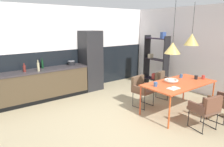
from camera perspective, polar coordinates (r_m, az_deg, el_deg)
name	(u,v)px	position (r m, az deg, el deg)	size (l,w,h in m)	color
ground_plane	(134,123)	(4.63, 6.33, -13.85)	(8.15, 8.15, 0.00)	tan
back_wall_splashback_dark	(72,70)	(6.82, -11.29, 1.11)	(6.27, 0.12, 1.35)	black
back_wall_panel_upper	(70,28)	(6.66, -11.85, 12.52)	(6.27, 0.12, 1.35)	white
side_wall_right	(212,52)	(6.66, 26.50, 5.54)	(0.12, 6.23, 2.70)	white
kitchen_counter	(33,86)	(6.09, -21.60, -3.40)	(3.21, 0.63, 0.89)	#473926
refrigerator_column	(91,61)	(6.69, -6.04, 3.66)	(0.61, 0.60, 1.95)	#232326
dining_table	(179,84)	(5.19, 18.51, -2.91)	(1.85, 0.93, 0.76)	#D6542A
armchair_by_stool	(163,81)	(6.20, 14.41, -2.09)	(0.56, 0.55, 0.76)	brown
armchair_facing_counter	(141,87)	(5.41, 8.30, -3.82)	(0.54, 0.53, 0.80)	brown
armchair_head_of_table	(207,107)	(4.58, 25.37, -8.62)	(0.56, 0.55, 0.76)	brown
fruit_bowl	(171,80)	(5.12, 16.47, -1.91)	(0.34, 0.34, 0.08)	silver
open_book	(174,88)	(4.67, 17.08, -4.05)	(0.27, 0.19, 0.02)	white
mug_white_ceramic	(196,77)	(5.64, 22.79, -0.99)	(0.13, 0.08, 0.10)	black
mug_dark_espresso	(203,77)	(5.74, 24.52, -0.93)	(0.13, 0.08, 0.10)	#B23D33
mug_short_terracotta	(181,76)	(5.66, 19.03, -0.67)	(0.12, 0.07, 0.09)	#335B93
mug_wide_latte	(156,84)	(4.71, 12.26, -2.98)	(0.13, 0.08, 0.10)	#335B93
cooking_pot	(71,63)	(6.48, -11.48, 2.96)	(0.22, 0.22, 0.16)	black
bottle_vinegar_dark	(42,64)	(6.21, -19.17, 2.54)	(0.06, 0.06, 0.30)	#0F3319
bottle_spice_small	(24,68)	(5.92, -23.64, 1.35)	(0.07, 0.07, 0.24)	maroon
bottle_oil_tall	(38,67)	(5.85, -20.21, 1.84)	(0.06, 0.06, 0.32)	tan
open_shelf_unit	(156,60)	(7.13, 12.41, 3.80)	(0.30, 0.90, 1.90)	black
pendant_lamp_over_table_near	(173,48)	(4.71, 16.83, 6.95)	(0.36, 0.36, 1.15)	black
pendant_lamp_over_table_far	(192,39)	(5.31, 21.70, 8.99)	(0.35, 0.35, 1.01)	black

